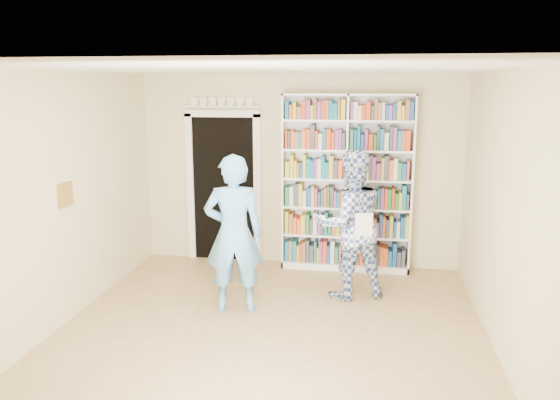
% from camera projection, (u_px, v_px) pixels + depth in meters
% --- Properties ---
extents(floor, '(5.00, 5.00, 0.00)m').
position_uv_depth(floor, '(267.00, 339.00, 5.59)').
color(floor, '#98774A').
rests_on(floor, ground).
extents(ceiling, '(5.00, 5.00, 0.00)m').
position_uv_depth(ceiling, '(266.00, 69.00, 5.02)').
color(ceiling, white).
rests_on(ceiling, wall_back).
extents(wall_back, '(4.50, 0.00, 4.50)m').
position_uv_depth(wall_back, '(299.00, 171.00, 7.72)').
color(wall_back, beige).
rests_on(wall_back, floor).
extents(wall_left, '(0.00, 5.00, 5.00)m').
position_uv_depth(wall_left, '(54.00, 203.00, 5.66)').
color(wall_left, beige).
rests_on(wall_left, floor).
extents(wall_right, '(0.00, 5.00, 5.00)m').
position_uv_depth(wall_right, '(510.00, 220.00, 4.95)').
color(wall_right, beige).
rests_on(wall_right, floor).
extents(bookshelf, '(1.77, 0.33, 2.44)m').
position_uv_depth(bookshelf, '(347.00, 183.00, 7.49)').
color(bookshelf, white).
rests_on(bookshelf, floor).
extents(doorway, '(1.10, 0.08, 2.43)m').
position_uv_depth(doorway, '(224.00, 181.00, 7.91)').
color(doorway, black).
rests_on(doorway, floor).
extents(wall_art, '(0.03, 0.25, 0.25)m').
position_uv_depth(wall_art, '(66.00, 195.00, 5.84)').
color(wall_art, brown).
rests_on(wall_art, wall_left).
extents(man_blue, '(0.73, 0.55, 1.82)m').
position_uv_depth(man_blue, '(234.00, 234.00, 6.13)').
color(man_blue, '#69AEE9').
rests_on(man_blue, floor).
extents(man_plaid, '(1.07, 0.97, 1.81)m').
position_uv_depth(man_plaid, '(350.00, 225.00, 6.55)').
color(man_plaid, '#2C4786').
rests_on(man_plaid, floor).
extents(paper_sheet, '(0.20, 0.06, 0.29)m').
position_uv_depth(paper_sheet, '(364.00, 225.00, 6.24)').
color(paper_sheet, white).
rests_on(paper_sheet, man_plaid).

